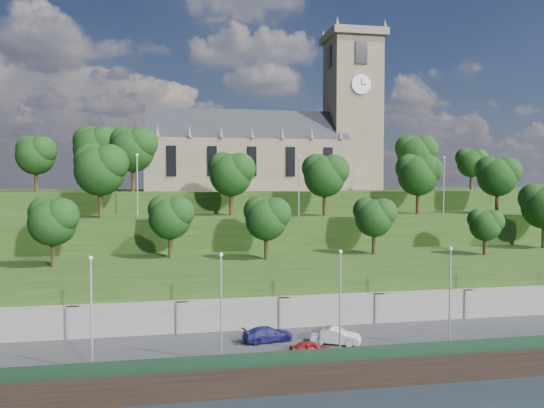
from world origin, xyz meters
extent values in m
plane|color=black|center=(0.00, 0.00, 0.00)|extent=(320.00, 320.00, 0.00)
cube|color=#2D2D30|center=(0.00, 6.00, 1.00)|extent=(160.00, 12.00, 2.00)
cube|color=black|center=(0.00, -0.05, 1.10)|extent=(160.00, 0.50, 2.20)
cube|color=#15301E|center=(0.00, 0.60, 2.60)|extent=(160.00, 0.10, 1.20)
cube|color=slate|center=(0.00, 12.00, 2.50)|extent=(160.00, 2.00, 5.00)
cube|color=slate|center=(-25.00, 11.20, 2.50)|extent=(1.20, 0.60, 5.00)
cube|color=slate|center=(-15.00, 11.20, 2.50)|extent=(1.20, 0.60, 5.00)
cube|color=slate|center=(-5.00, 11.20, 2.50)|extent=(1.20, 0.60, 5.00)
cube|color=slate|center=(5.00, 11.20, 2.50)|extent=(1.20, 0.60, 5.00)
cube|color=slate|center=(15.00, 11.20, 2.50)|extent=(1.20, 0.60, 5.00)
cube|color=#213B13|center=(0.00, 18.00, 4.00)|extent=(160.00, 12.00, 8.00)
cube|color=#213B13|center=(0.00, 29.00, 6.00)|extent=(160.00, 10.00, 12.00)
cube|color=#213B13|center=(0.00, 50.00, 7.50)|extent=(160.00, 32.00, 15.00)
cube|color=#6A5B4A|center=(-4.00, 46.00, 19.00)|extent=(32.00, 12.00, 8.00)
cube|color=black|center=(-4.00, 46.00, 23.00)|extent=(32.00, 10.18, 10.18)
cone|color=#6A5B4A|center=(-18.00, 40.00, 23.90)|extent=(0.70, 0.70, 1.80)
cone|color=#6A5B4A|center=(-13.33, 40.00, 23.90)|extent=(0.70, 0.70, 1.80)
cone|color=#6A5B4A|center=(-8.67, 40.00, 23.90)|extent=(0.70, 0.70, 1.80)
cone|color=#6A5B4A|center=(-4.00, 40.00, 23.90)|extent=(0.70, 0.70, 1.80)
cone|color=#6A5B4A|center=(0.67, 40.00, 23.90)|extent=(0.70, 0.70, 1.80)
cone|color=#6A5B4A|center=(5.33, 40.00, 23.90)|extent=(0.70, 0.70, 1.80)
cone|color=#6A5B4A|center=(10.00, 40.00, 23.90)|extent=(0.70, 0.70, 1.80)
cube|color=black|center=(-16.00, 39.92, 19.50)|extent=(1.40, 0.25, 4.50)
cube|color=black|center=(-10.00, 39.92, 19.50)|extent=(1.40, 0.25, 4.50)
cube|color=black|center=(-4.00, 39.92, 19.50)|extent=(1.40, 0.25, 4.50)
cube|color=black|center=(2.00, 39.92, 19.50)|extent=(1.40, 0.25, 4.50)
cube|color=black|center=(8.00, 39.92, 19.50)|extent=(1.40, 0.25, 4.50)
cube|color=#6A5B4A|center=(14.00, 46.00, 27.50)|extent=(8.00, 8.00, 25.00)
cube|color=#6A5B4A|center=(14.00, 46.00, 40.60)|extent=(9.20, 9.20, 1.20)
cone|color=#6A5B4A|center=(10.00, 42.00, 41.80)|extent=(0.80, 0.80, 1.60)
cone|color=#6A5B4A|center=(10.00, 50.00, 41.80)|extent=(0.80, 0.80, 1.60)
cone|color=#6A5B4A|center=(18.00, 42.00, 41.80)|extent=(0.80, 0.80, 1.60)
cone|color=#6A5B4A|center=(18.00, 50.00, 41.80)|extent=(0.80, 0.80, 1.60)
cube|color=black|center=(14.00, 41.92, 37.00)|extent=(2.00, 0.25, 3.50)
cube|color=black|center=(14.00, 50.08, 37.00)|extent=(2.00, 0.25, 3.50)
cube|color=black|center=(9.92, 46.00, 37.00)|extent=(0.25, 2.00, 3.50)
cube|color=black|center=(18.08, 46.00, 37.00)|extent=(0.25, 2.00, 3.50)
cylinder|color=white|center=(14.00, 41.88, 32.00)|extent=(3.20, 0.30, 3.20)
cylinder|color=white|center=(18.12, 46.00, 32.00)|extent=(0.30, 3.20, 3.20)
cube|color=black|center=(14.00, 41.70, 32.50)|extent=(0.12, 0.05, 1.10)
cube|color=black|center=(14.40, 41.70, 32.00)|extent=(0.80, 0.05, 0.12)
cylinder|color=black|center=(-27.60, 16.00, 9.52)|extent=(0.49, 0.49, 3.03)
sphere|color=black|center=(-27.60, 16.00, 12.45)|extent=(4.72, 4.72, 4.72)
sphere|color=black|center=(-26.65, 15.53, 13.16)|extent=(3.54, 3.54, 3.54)
sphere|color=black|center=(-28.42, 16.59, 13.39)|extent=(3.30, 3.30, 3.30)
cylinder|color=black|center=(-16.11, 20.00, 9.51)|extent=(0.49, 0.49, 3.03)
sphere|color=black|center=(-16.11, 20.00, 12.44)|extent=(4.71, 4.71, 4.71)
sphere|color=black|center=(-15.17, 19.53, 13.14)|extent=(3.53, 3.53, 3.53)
sphere|color=black|center=(-16.93, 20.59, 13.38)|extent=(3.30, 3.30, 3.30)
cylinder|color=black|center=(-5.78, 17.00, 9.49)|extent=(0.49, 0.49, 2.98)
sphere|color=black|center=(-5.78, 17.00, 12.38)|extent=(4.64, 4.64, 4.64)
sphere|color=black|center=(-4.85, 16.54, 13.07)|extent=(3.48, 3.48, 3.48)
sphere|color=black|center=(-6.59, 17.58, 13.30)|extent=(3.25, 3.25, 3.25)
cylinder|color=black|center=(7.43, 19.00, 9.44)|extent=(0.49, 0.49, 2.87)
sphere|color=black|center=(7.43, 19.00, 12.21)|extent=(4.47, 4.47, 4.47)
sphere|color=black|center=(8.32, 18.55, 12.88)|extent=(3.35, 3.35, 3.35)
sphere|color=black|center=(6.65, 19.56, 13.11)|extent=(3.13, 3.13, 3.13)
cylinder|color=black|center=(19.87, 16.00, 9.15)|extent=(0.46, 0.46, 2.30)
sphere|color=black|center=(19.87, 16.00, 11.38)|extent=(3.58, 3.58, 3.58)
sphere|color=black|center=(20.59, 15.64, 11.92)|extent=(2.69, 2.69, 2.69)
sphere|color=black|center=(19.25, 16.45, 12.10)|extent=(2.51, 2.51, 2.51)
cylinder|color=black|center=(30.64, 20.00, 9.78)|extent=(0.52, 0.52, 3.56)
sphere|color=black|center=(30.64, 20.00, 13.22)|extent=(5.54, 5.54, 5.54)
sphere|color=black|center=(29.67, 20.69, 14.33)|extent=(3.88, 3.88, 3.88)
cylinder|color=black|center=(-24.58, 28.00, 13.98)|extent=(0.54, 0.54, 3.96)
sphere|color=black|center=(-24.58, 28.00, 17.81)|extent=(6.17, 6.17, 6.17)
sphere|color=black|center=(-23.34, 27.38, 18.74)|extent=(4.63, 4.63, 4.63)
sphere|color=black|center=(-25.65, 28.77, 19.05)|extent=(4.32, 4.32, 4.32)
cylinder|color=black|center=(-8.25, 30.00, 13.81)|extent=(0.52, 0.52, 3.62)
sphere|color=black|center=(-8.25, 30.00, 17.31)|extent=(5.63, 5.63, 5.63)
sphere|color=black|center=(-7.12, 29.44, 18.15)|extent=(4.22, 4.22, 4.22)
sphere|color=black|center=(-9.23, 30.70, 18.44)|extent=(3.94, 3.94, 3.94)
cylinder|color=black|center=(3.69, 27.00, 13.75)|extent=(0.52, 0.52, 3.51)
sphere|color=black|center=(3.69, 27.00, 17.14)|extent=(5.45, 5.45, 5.45)
sphere|color=black|center=(4.79, 26.45, 17.96)|extent=(4.09, 4.09, 4.09)
sphere|color=black|center=(2.74, 27.68, 18.23)|extent=(3.82, 3.82, 3.82)
cylinder|color=black|center=(17.74, 29.00, 13.79)|extent=(0.52, 0.52, 3.58)
sphere|color=black|center=(17.74, 29.00, 17.24)|extent=(5.56, 5.56, 5.56)
sphere|color=black|center=(18.85, 28.44, 18.08)|extent=(4.17, 4.17, 4.17)
sphere|color=black|center=(16.76, 29.70, 18.36)|extent=(3.89, 3.89, 3.89)
cylinder|color=black|center=(28.61, 27.00, 13.73)|extent=(0.51, 0.51, 3.46)
sphere|color=black|center=(28.61, 27.00, 17.08)|extent=(5.38, 5.38, 5.38)
sphere|color=black|center=(29.69, 26.46, 17.88)|extent=(4.04, 4.04, 4.04)
sphere|color=black|center=(27.67, 27.67, 18.15)|extent=(3.77, 3.77, 3.77)
cylinder|color=black|center=(-35.33, 42.00, 16.75)|extent=(0.52, 0.52, 3.50)
sphere|color=black|center=(-35.33, 42.00, 20.14)|extent=(5.45, 5.45, 5.45)
sphere|color=black|center=(-34.24, 41.46, 20.96)|extent=(4.09, 4.09, 4.09)
sphere|color=black|center=(-36.28, 42.68, 21.23)|extent=(3.81, 3.81, 3.81)
cylinder|color=black|center=(-27.82, 48.00, 17.22)|extent=(0.56, 0.56, 4.44)
sphere|color=black|center=(-27.82, 48.00, 21.50)|extent=(6.90, 6.90, 6.90)
sphere|color=black|center=(-26.44, 47.31, 22.54)|extent=(5.17, 5.17, 5.17)
sphere|color=black|center=(-29.03, 48.86, 22.88)|extent=(4.83, 4.83, 4.83)
cylinder|color=black|center=(-21.54, 40.00, 17.05)|extent=(0.54, 0.54, 4.10)
sphere|color=black|center=(-21.54, 40.00, 21.02)|extent=(6.38, 6.38, 6.38)
sphere|color=black|center=(-20.27, 39.36, 21.98)|extent=(4.79, 4.79, 4.79)
sphere|color=black|center=(-22.66, 40.80, 22.29)|extent=(4.47, 4.47, 4.47)
cylinder|color=black|center=(23.61, 42.00, 16.97)|extent=(0.54, 0.54, 3.94)
sphere|color=black|center=(23.61, 42.00, 20.78)|extent=(6.13, 6.13, 6.13)
sphere|color=black|center=(24.84, 41.39, 21.70)|extent=(4.60, 4.60, 4.60)
sphere|color=black|center=(22.54, 42.77, 22.00)|extent=(4.29, 4.29, 4.29)
cylinder|color=black|center=(27.64, 50.00, 17.04)|extent=(0.54, 0.54, 4.07)
sphere|color=black|center=(27.64, 50.00, 20.97)|extent=(6.33, 6.33, 6.33)
sphere|color=black|center=(28.91, 49.37, 21.92)|extent=(4.75, 4.75, 4.75)
sphere|color=black|center=(26.53, 50.79, 22.24)|extent=(4.43, 4.43, 4.43)
cylinder|color=black|center=(34.87, 44.00, 16.55)|extent=(0.50, 0.50, 3.10)
sphere|color=black|center=(34.87, 44.00, 19.55)|extent=(4.83, 4.83, 4.83)
sphere|color=black|center=(35.84, 43.52, 20.28)|extent=(3.62, 3.62, 3.62)
sphere|color=black|center=(34.03, 44.60, 20.52)|extent=(3.38, 3.38, 3.38)
cylinder|color=#B2B2B7|center=(-22.00, 2.50, 6.29)|extent=(0.16, 0.16, 8.58)
sphere|color=silver|center=(-22.00, 2.50, 10.70)|extent=(0.36, 0.36, 0.36)
cylinder|color=#B2B2B7|center=(-12.00, 2.50, 6.29)|extent=(0.16, 0.16, 8.58)
sphere|color=silver|center=(-12.00, 2.50, 10.70)|extent=(0.36, 0.36, 0.36)
cylinder|color=#B2B2B7|center=(-2.00, 2.50, 6.29)|extent=(0.16, 0.16, 8.58)
sphere|color=silver|center=(-2.00, 2.50, 10.70)|extent=(0.36, 0.36, 0.36)
cylinder|color=#B2B2B7|center=(8.00, 2.50, 6.29)|extent=(0.16, 0.16, 8.58)
sphere|color=silver|center=(8.00, 2.50, 10.70)|extent=(0.36, 0.36, 0.36)
cylinder|color=#B2B2B7|center=(-20.00, 26.00, 15.77)|extent=(0.16, 0.16, 7.55)
sphere|color=silver|center=(-20.00, 26.00, 19.67)|extent=(0.36, 0.36, 0.36)
cylinder|color=#B2B2B7|center=(0.00, 26.00, 15.77)|extent=(0.16, 0.16, 7.55)
sphere|color=silver|center=(0.00, 26.00, 19.67)|extent=(0.36, 0.36, 0.36)
cylinder|color=#B2B2B7|center=(20.00, 26.00, 15.77)|extent=(0.16, 0.16, 7.55)
sphere|color=silver|center=(20.00, 26.00, 19.67)|extent=(0.36, 0.36, 0.36)
imported|color=maroon|center=(-4.49, 2.57, 2.61)|extent=(3.63, 1.58, 1.22)
imported|color=#A7A8AC|center=(-1.51, 5.23, 2.73)|extent=(4.64, 3.24, 1.45)
imported|color=#181854|center=(-7.37, 7.07, 2.67)|extent=(4.89, 2.65, 1.35)
camera|label=1|loc=(-15.65, -39.76, 16.72)|focal=35.00mm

